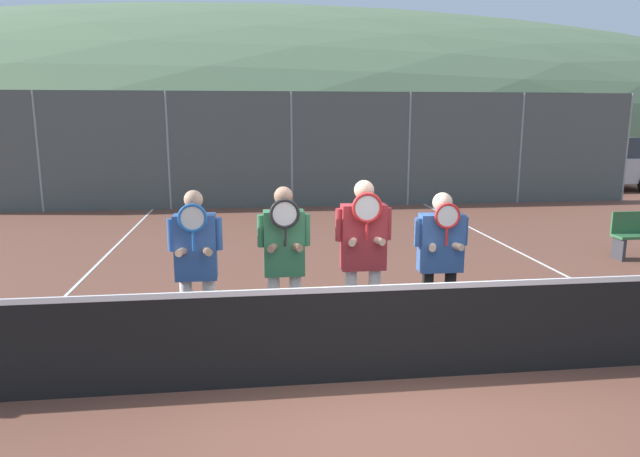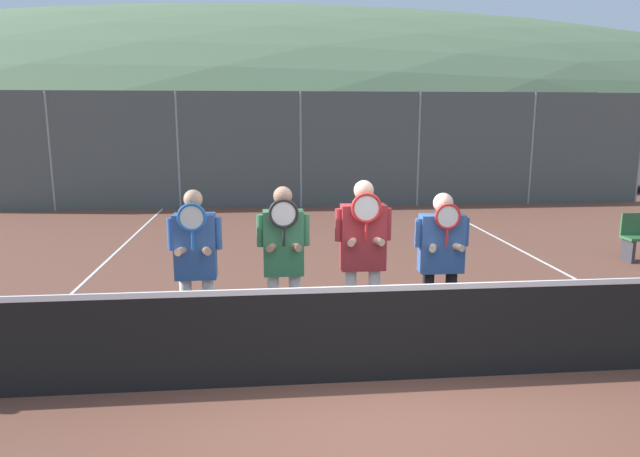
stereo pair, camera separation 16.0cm
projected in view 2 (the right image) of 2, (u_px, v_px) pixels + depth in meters
The scene contains 15 objects.
ground_plane at pixel (374, 381), 5.58m from camera, with size 120.00×120.00×0.00m, color brown.
hill_distant at pixel (273, 138), 64.42m from camera, with size 132.14×73.41×25.69m.
clubhouse_building at pixel (304, 137), 22.68m from camera, with size 21.03×5.50×3.37m.
fence_back at pixel (301, 150), 15.90m from camera, with size 20.26×0.06×3.19m.
tennis_net at pixel (375, 332), 5.49m from camera, with size 10.40×0.09×1.07m.
court_line_left_sideline at pixel (68, 297), 8.14m from camera, with size 0.05×16.00×0.01m, color white.
court_line_right_sideline at pixel (582, 282), 8.88m from camera, with size 0.05×16.00×0.01m, color white.
player_leftmost at pixel (196, 261), 5.98m from camera, with size 0.56×0.34×1.81m.
player_center_left at pixel (284, 257), 6.08m from camera, with size 0.56×0.34×1.83m.
player_center_right at pixel (363, 250), 6.19m from camera, with size 0.62×0.34×1.88m.
player_rightmost at pixel (441, 254), 6.37m from camera, with size 0.62×0.34×1.72m.
car_far_left at pixel (140, 168), 17.91m from camera, with size 4.78×1.94×1.85m.
car_left_of_center at pixel (308, 167), 18.34m from camera, with size 4.60×1.96×1.81m.
car_center at pixel (468, 165), 18.83m from camera, with size 4.78×2.05×1.85m.
car_right_of_center at pixel (609, 164), 19.51m from camera, with size 4.09×2.07×1.83m.
Camera 2 is at (-1.04, -5.11, 2.55)m, focal length 32.00 mm.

